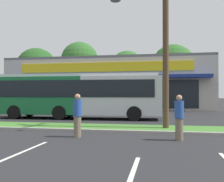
% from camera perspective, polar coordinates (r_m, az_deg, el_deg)
% --- Properties ---
extents(grass_median, '(56.00, 2.20, 0.12)m').
position_cam_1_polar(grass_median, '(14.02, -5.06, -7.83)').
color(grass_median, '#427A2D').
rests_on(grass_median, ground_plane).
extents(curb_lip, '(56.00, 0.24, 0.12)m').
position_cam_1_polar(curb_lip, '(12.86, -6.54, -8.49)').
color(curb_lip, '#99968C').
rests_on(curb_lip, ground_plane).
extents(parking_stripe_2, '(0.12, 4.80, 0.01)m').
position_cam_1_polar(parking_stripe_2, '(8.25, -21.38, -13.29)').
color(parking_stripe_2, silver).
rests_on(parking_stripe_2, ground_plane).
extents(storefront_building, '(25.31, 11.98, 6.30)m').
position_cam_1_polar(storefront_building, '(35.36, -0.16, 1.52)').
color(storefront_building, '#BCB7AD').
rests_on(storefront_building, ground_plane).
extents(tree_far_left, '(7.15, 7.15, 9.90)m').
position_cam_1_polar(tree_far_left, '(48.14, -16.12, 4.75)').
color(tree_far_left, '#473323').
rests_on(tree_far_left, ground_plane).
extents(tree_left, '(6.41, 6.41, 10.76)m').
position_cam_1_polar(tree_left, '(45.58, -7.08, 6.57)').
color(tree_left, '#473323').
rests_on(tree_left, ground_plane).
extents(tree_mid_left, '(5.95, 5.95, 9.17)m').
position_cam_1_polar(tree_mid_left, '(44.76, 3.27, 4.96)').
color(tree_mid_left, '#473323').
rests_on(tree_mid_left, ground_plane).
extents(tree_mid, '(6.83, 6.83, 9.63)m').
position_cam_1_polar(tree_mid, '(42.50, 13.21, 5.30)').
color(tree_mid, '#473323').
rests_on(tree_mid, ground_plane).
extents(utility_pole, '(3.04, 2.40, 9.62)m').
position_cam_1_polar(utility_pole, '(13.78, 10.98, 13.40)').
color(utility_pole, '#4C3826').
rests_on(utility_pole, ground_plane).
extents(city_bus, '(12.44, 2.92, 3.25)m').
position_cam_1_polar(city_bus, '(19.46, -7.63, -0.78)').
color(city_bus, '#196638').
rests_on(city_bus, ground_plane).
extents(car_3, '(4.43, 1.87, 1.44)m').
position_cam_1_polar(car_3, '(26.71, -8.62, -2.92)').
color(car_3, '#515459').
rests_on(car_3, ground_plane).
extents(pedestrian_near_bench, '(0.36, 0.36, 1.78)m').
position_cam_1_polar(pedestrian_near_bench, '(10.58, 14.44, -5.62)').
color(pedestrian_near_bench, '#726651').
rests_on(pedestrian_near_bench, ground_plane).
extents(pedestrian_by_pole, '(0.37, 0.37, 1.82)m').
position_cam_1_polar(pedestrian_by_pole, '(11.14, -7.53, -5.28)').
color(pedestrian_by_pole, '#726651').
rests_on(pedestrian_by_pole, ground_plane).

